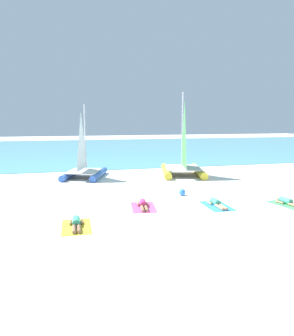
{
  "coord_description": "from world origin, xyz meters",
  "views": [
    {
      "loc": [
        -4.53,
        -12.15,
        4.06
      ],
      "look_at": [
        0.0,
        5.84,
        1.2
      ],
      "focal_mm": 33.4,
      "sensor_mm": 36.0,
      "label": 1
    }
  ],
  "objects_px": {
    "sunbather_rightmost": "(288,202)",
    "towel_center_right": "(217,206)",
    "towel_leftmost": "(76,227)",
    "towel_center_left": "(143,207)",
    "beach_ball": "(182,192)",
    "sailboat_blue": "(84,167)",
    "sunbather_center_left": "(143,204)",
    "sunbather_leftmost": "(76,223)",
    "sunbather_center_right": "(216,203)",
    "sailboat_yellow": "(183,163)",
    "towel_rightmost": "(289,205)"
  },
  "relations": [
    {
      "from": "sunbather_rightmost",
      "to": "towel_center_right",
      "type": "bearing_deg",
      "value": 160.33
    },
    {
      "from": "sunbather_rightmost",
      "to": "towel_leftmost",
      "type": "bearing_deg",
      "value": 174.41
    },
    {
      "from": "towel_center_left",
      "to": "beach_ball",
      "type": "bearing_deg",
      "value": 34.44
    },
    {
      "from": "sailboat_blue",
      "to": "sunbather_center_left",
      "type": "relative_size",
      "value": 3.29
    },
    {
      "from": "towel_center_left",
      "to": "towel_center_right",
      "type": "distance_m",
      "value": 3.51
    },
    {
      "from": "sunbather_leftmost",
      "to": "sunbather_center_right",
      "type": "distance_m",
      "value": 6.72
    },
    {
      "from": "sailboat_yellow",
      "to": "towel_center_right",
      "type": "bearing_deg",
      "value": -85.66
    },
    {
      "from": "sunbather_center_left",
      "to": "beach_ball",
      "type": "height_order",
      "value": "beach_ball"
    },
    {
      "from": "sunbather_leftmost",
      "to": "towel_center_right",
      "type": "bearing_deg",
      "value": 11.99
    },
    {
      "from": "sunbather_center_right",
      "to": "sailboat_yellow",
      "type": "bearing_deg",
      "value": 82.17
    },
    {
      "from": "towel_center_left",
      "to": "sunbather_rightmost",
      "type": "distance_m",
      "value": 7.01
    },
    {
      "from": "towel_center_right",
      "to": "towel_rightmost",
      "type": "xyz_separation_m",
      "value": [
        3.47,
        -0.65,
        0.0
      ]
    },
    {
      "from": "sunbather_leftmost",
      "to": "sunbather_center_right",
      "type": "relative_size",
      "value": 1.0
    },
    {
      "from": "sunbather_center_left",
      "to": "beach_ball",
      "type": "xyz_separation_m",
      "value": [
        2.58,
        1.71,
        0.05
      ]
    },
    {
      "from": "sailboat_blue",
      "to": "sailboat_yellow",
      "type": "bearing_deg",
      "value": 12.18
    },
    {
      "from": "towel_center_left",
      "to": "towel_center_right",
      "type": "height_order",
      "value": "same"
    },
    {
      "from": "sailboat_yellow",
      "to": "towel_center_right",
      "type": "distance_m",
      "value": 8.59
    },
    {
      "from": "towel_leftmost",
      "to": "sunbather_center_right",
      "type": "xyz_separation_m",
      "value": [
        6.58,
        1.43,
        0.13
      ]
    },
    {
      "from": "towel_leftmost",
      "to": "sunbather_rightmost",
      "type": "bearing_deg",
      "value": 4.42
    },
    {
      "from": "towel_center_right",
      "to": "towel_rightmost",
      "type": "distance_m",
      "value": 3.53
    },
    {
      "from": "towel_center_left",
      "to": "sunbather_center_left",
      "type": "bearing_deg",
      "value": 82.23
    },
    {
      "from": "sunbather_leftmost",
      "to": "sunbather_center_right",
      "type": "height_order",
      "value": "same"
    },
    {
      "from": "towel_center_right",
      "to": "towel_rightmost",
      "type": "height_order",
      "value": "same"
    },
    {
      "from": "sailboat_yellow",
      "to": "towel_rightmost",
      "type": "bearing_deg",
      "value": -63.4
    },
    {
      "from": "towel_center_left",
      "to": "sailboat_yellow",
      "type": "bearing_deg",
      "value": 58.01
    },
    {
      "from": "sailboat_blue",
      "to": "towel_rightmost",
      "type": "distance_m",
      "value": 13.46
    },
    {
      "from": "sailboat_blue",
      "to": "towel_center_left",
      "type": "distance_m",
      "value": 8.83
    },
    {
      "from": "sailboat_yellow",
      "to": "towel_center_left",
      "type": "relative_size",
      "value": 3.21
    },
    {
      "from": "sailboat_blue",
      "to": "towel_leftmost",
      "type": "bearing_deg",
      "value": -76.75
    },
    {
      "from": "sunbather_center_left",
      "to": "sunbather_rightmost",
      "type": "relative_size",
      "value": 1.0
    },
    {
      "from": "towel_center_left",
      "to": "towel_leftmost",
      "type": "bearing_deg",
      "value": -147.46
    },
    {
      "from": "sunbather_rightmost",
      "to": "beach_ball",
      "type": "xyz_separation_m",
      "value": [
        -4.32,
        2.99,
        0.05
      ]
    },
    {
      "from": "sailboat_yellow",
      "to": "beach_ball",
      "type": "bearing_deg",
      "value": -96.86
    },
    {
      "from": "towel_leftmost",
      "to": "sunbather_center_left",
      "type": "xyz_separation_m",
      "value": [
        3.13,
        2.06,
        0.13
      ]
    },
    {
      "from": "sunbather_leftmost",
      "to": "sunbather_center_right",
      "type": "bearing_deg",
      "value": 12.54
    },
    {
      "from": "sailboat_yellow",
      "to": "sunbather_center_right",
      "type": "xyz_separation_m",
      "value": [
        -1.42,
        -8.36,
        -0.78
      ]
    },
    {
      "from": "towel_rightmost",
      "to": "sunbather_rightmost",
      "type": "height_order",
      "value": "sunbather_rightmost"
    },
    {
      "from": "sunbather_center_left",
      "to": "sunbather_rightmost",
      "type": "xyz_separation_m",
      "value": [
        6.9,
        -1.29,
        0.0
      ]
    },
    {
      "from": "sailboat_yellow",
      "to": "towel_rightmost",
      "type": "height_order",
      "value": "sailboat_yellow"
    },
    {
      "from": "towel_center_left",
      "to": "towel_center_right",
      "type": "xyz_separation_m",
      "value": [
        3.45,
        -0.63,
        0.0
      ]
    },
    {
      "from": "sailboat_blue",
      "to": "towel_leftmost",
      "type": "relative_size",
      "value": 2.72
    },
    {
      "from": "sailboat_yellow",
      "to": "towel_center_right",
      "type": "height_order",
      "value": "sailboat_yellow"
    },
    {
      "from": "sunbather_center_right",
      "to": "towel_rightmost",
      "type": "relative_size",
      "value": 0.82
    },
    {
      "from": "towel_center_right",
      "to": "beach_ball",
      "type": "bearing_deg",
      "value": 109.73
    },
    {
      "from": "beach_ball",
      "to": "towel_rightmost",
      "type": "bearing_deg",
      "value": -35.25
    },
    {
      "from": "towel_rightmost",
      "to": "beach_ball",
      "type": "height_order",
      "value": "beach_ball"
    },
    {
      "from": "sailboat_yellow",
      "to": "sunbather_center_left",
      "type": "bearing_deg",
      "value": -108.27
    },
    {
      "from": "sailboat_yellow",
      "to": "sunbather_center_right",
      "type": "relative_size",
      "value": 3.9
    },
    {
      "from": "sailboat_yellow",
      "to": "towel_center_left",
      "type": "distance_m",
      "value": 9.24
    },
    {
      "from": "towel_center_left",
      "to": "beach_ball",
      "type": "xyz_separation_m",
      "value": [
        2.59,
        1.77,
        0.17
      ]
    }
  ]
}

